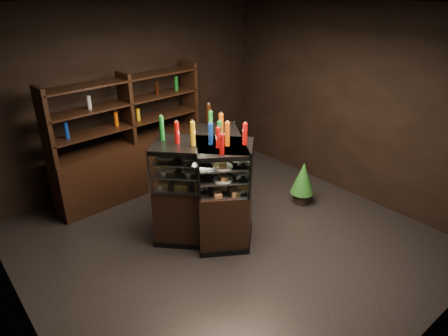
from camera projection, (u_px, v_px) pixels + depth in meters
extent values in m
plane|color=black|center=(226.00, 240.00, 5.48)|extent=(5.00, 5.00, 0.00)
cube|color=black|center=(129.00, 96.00, 6.58)|extent=(5.00, 0.02, 3.00)
cube|color=black|center=(431.00, 228.00, 3.10)|extent=(5.00, 0.02, 3.00)
cube|color=black|center=(348.00, 102.00, 6.27)|extent=(0.02, 5.00, 3.00)
cube|color=black|center=(1.00, 206.00, 3.41)|extent=(0.02, 5.00, 3.00)
cube|color=black|center=(226.00, 5.00, 4.20)|extent=(5.00, 5.00, 0.02)
cube|color=black|center=(219.00, 204.00, 5.57)|extent=(1.19, 1.39, 0.82)
cube|color=black|center=(219.00, 226.00, 5.73)|extent=(1.22, 1.43, 0.08)
cube|color=black|center=(218.00, 140.00, 5.16)|extent=(1.19, 1.39, 0.06)
cube|color=silver|center=(218.00, 177.00, 5.39)|extent=(1.12, 1.32, 0.02)
cube|color=silver|center=(218.00, 164.00, 5.31)|extent=(1.12, 1.32, 0.02)
cube|color=silver|center=(218.00, 152.00, 5.23)|extent=(1.12, 1.32, 0.02)
cube|color=white|center=(242.00, 157.00, 5.31)|extent=(0.66, 1.07, 0.58)
cylinder|color=silver|center=(234.00, 140.00, 5.87)|extent=(0.03, 0.03, 0.60)
cylinder|color=silver|center=(251.00, 178.00, 4.75)|extent=(0.03, 0.03, 0.60)
cube|color=black|center=(204.00, 211.00, 5.39)|extent=(1.32, 1.33, 0.82)
cube|color=black|center=(205.00, 234.00, 5.55)|extent=(1.36, 1.37, 0.08)
cube|color=black|center=(203.00, 146.00, 4.98)|extent=(1.32, 1.33, 0.06)
cube|color=silver|center=(203.00, 184.00, 5.21)|extent=(1.25, 1.26, 0.02)
cube|color=silver|center=(203.00, 171.00, 5.13)|extent=(1.25, 1.26, 0.02)
cube|color=silver|center=(203.00, 158.00, 5.05)|extent=(1.25, 1.26, 0.02)
cube|color=white|center=(199.00, 176.00, 4.80)|extent=(0.88, 0.90, 0.58)
cylinder|color=silver|center=(251.00, 178.00, 4.75)|extent=(0.03, 0.03, 0.60)
cylinder|color=silver|center=(148.00, 173.00, 4.87)|extent=(0.03, 0.03, 0.60)
cube|color=gold|center=(226.00, 193.00, 4.91)|extent=(0.17, 0.20, 0.06)
cube|color=gold|center=(223.00, 183.00, 5.14)|extent=(0.17, 0.20, 0.06)
cube|color=gold|center=(221.00, 175.00, 5.38)|extent=(0.17, 0.20, 0.06)
cube|color=gold|center=(218.00, 166.00, 5.61)|extent=(0.17, 0.20, 0.06)
cube|color=gold|center=(216.00, 159.00, 5.85)|extent=(0.17, 0.20, 0.06)
cylinder|color=white|center=(223.00, 179.00, 4.87)|extent=(0.24, 0.24, 0.02)
cube|color=gold|center=(223.00, 177.00, 4.86)|extent=(0.16, 0.19, 0.05)
cylinder|color=white|center=(220.00, 168.00, 5.16)|extent=(0.24, 0.24, 0.02)
cube|color=gold|center=(220.00, 166.00, 5.14)|extent=(0.16, 0.19, 0.05)
cylinder|color=white|center=(217.00, 158.00, 5.44)|extent=(0.24, 0.24, 0.02)
cube|color=gold|center=(217.00, 156.00, 5.42)|extent=(0.16, 0.19, 0.05)
cylinder|color=white|center=(214.00, 149.00, 5.72)|extent=(0.24, 0.24, 0.02)
cube|color=gold|center=(214.00, 147.00, 5.71)|extent=(0.16, 0.19, 0.05)
cylinder|color=white|center=(223.00, 166.00, 4.80)|extent=(0.24, 0.24, 0.02)
cube|color=gold|center=(223.00, 164.00, 4.78)|extent=(0.16, 0.19, 0.05)
cylinder|color=white|center=(220.00, 156.00, 5.08)|extent=(0.24, 0.24, 0.02)
cube|color=gold|center=(220.00, 153.00, 5.07)|extent=(0.16, 0.19, 0.05)
cylinder|color=white|center=(217.00, 147.00, 5.37)|extent=(0.24, 0.24, 0.02)
cube|color=gold|center=(217.00, 144.00, 5.35)|extent=(0.16, 0.19, 0.05)
cylinder|color=white|center=(214.00, 138.00, 5.65)|extent=(0.24, 0.24, 0.02)
cube|color=gold|center=(214.00, 136.00, 5.63)|extent=(0.16, 0.19, 0.05)
cube|color=gold|center=(163.00, 180.00, 5.22)|extent=(0.19, 0.19, 0.06)
cube|color=gold|center=(183.00, 181.00, 5.19)|extent=(0.19, 0.19, 0.06)
cube|color=gold|center=(203.00, 182.00, 5.17)|extent=(0.19, 0.19, 0.06)
cube|color=gold|center=(223.00, 184.00, 5.14)|extent=(0.19, 0.19, 0.06)
cube|color=gold|center=(243.00, 185.00, 5.11)|extent=(0.19, 0.19, 0.06)
cylinder|color=white|center=(167.00, 168.00, 5.17)|extent=(0.24, 0.24, 0.02)
cube|color=gold|center=(167.00, 165.00, 5.15)|extent=(0.18, 0.18, 0.05)
cylinder|color=white|center=(191.00, 169.00, 5.14)|extent=(0.24, 0.24, 0.02)
cube|color=gold|center=(191.00, 166.00, 5.12)|extent=(0.18, 0.18, 0.05)
cylinder|color=white|center=(215.00, 170.00, 5.10)|extent=(0.24, 0.24, 0.02)
cube|color=gold|center=(215.00, 168.00, 5.09)|extent=(0.18, 0.18, 0.05)
cylinder|color=white|center=(240.00, 171.00, 5.07)|extent=(0.24, 0.24, 0.02)
cube|color=gold|center=(240.00, 169.00, 5.06)|extent=(0.18, 0.18, 0.05)
cylinder|color=white|center=(166.00, 156.00, 5.09)|extent=(0.24, 0.24, 0.02)
cube|color=gold|center=(166.00, 153.00, 5.08)|extent=(0.18, 0.18, 0.05)
cylinder|color=white|center=(190.00, 157.00, 5.06)|extent=(0.24, 0.24, 0.02)
cube|color=gold|center=(190.00, 154.00, 5.05)|extent=(0.18, 0.18, 0.05)
cylinder|color=white|center=(215.00, 158.00, 5.03)|extent=(0.24, 0.24, 0.02)
cube|color=gold|center=(215.00, 155.00, 5.01)|extent=(0.18, 0.18, 0.05)
cylinder|color=white|center=(240.00, 159.00, 5.00)|extent=(0.24, 0.24, 0.02)
cube|color=gold|center=(240.00, 156.00, 4.98)|extent=(0.18, 0.18, 0.05)
cylinder|color=black|center=(224.00, 143.00, 4.61)|extent=(0.06, 0.06, 0.28)
cylinder|color=silver|center=(224.00, 131.00, 4.55)|extent=(0.03, 0.03, 0.02)
cylinder|color=#0F38B2|center=(221.00, 136.00, 4.80)|extent=(0.06, 0.06, 0.28)
cylinder|color=silver|center=(221.00, 125.00, 4.74)|extent=(0.03, 0.03, 0.02)
cylinder|color=#147223|center=(219.00, 131.00, 4.99)|extent=(0.06, 0.06, 0.28)
cylinder|color=silver|center=(219.00, 119.00, 4.93)|extent=(0.03, 0.03, 0.02)
cylinder|color=silver|center=(217.00, 125.00, 5.18)|extent=(0.06, 0.06, 0.28)
cylinder|color=silver|center=(217.00, 114.00, 5.11)|extent=(0.03, 0.03, 0.02)
cylinder|color=#D8590A|center=(215.00, 120.00, 5.37)|extent=(0.06, 0.06, 0.28)
cylinder|color=silver|center=(215.00, 109.00, 5.30)|extent=(0.03, 0.03, 0.02)
cylinder|color=yellow|center=(213.00, 115.00, 5.55)|extent=(0.06, 0.06, 0.28)
cylinder|color=silver|center=(213.00, 105.00, 5.49)|extent=(0.03, 0.03, 0.02)
cylinder|color=black|center=(161.00, 131.00, 4.96)|extent=(0.06, 0.06, 0.28)
cylinder|color=silver|center=(160.00, 120.00, 4.90)|extent=(0.03, 0.03, 0.02)
cylinder|color=#0F38B2|center=(177.00, 132.00, 4.94)|extent=(0.06, 0.06, 0.28)
cylinder|color=silver|center=(176.00, 121.00, 4.87)|extent=(0.03, 0.03, 0.02)
cylinder|color=#147223|center=(194.00, 133.00, 4.92)|extent=(0.06, 0.06, 0.28)
cylinder|color=silver|center=(193.00, 121.00, 4.85)|extent=(0.03, 0.03, 0.02)
cylinder|color=silver|center=(211.00, 133.00, 4.90)|extent=(0.06, 0.06, 0.28)
cylinder|color=silver|center=(210.00, 122.00, 4.83)|extent=(0.03, 0.03, 0.02)
cylinder|color=#D8590A|center=(228.00, 134.00, 4.87)|extent=(0.06, 0.06, 0.28)
cylinder|color=silver|center=(228.00, 122.00, 4.81)|extent=(0.03, 0.03, 0.02)
cylinder|color=yellow|center=(245.00, 135.00, 4.85)|extent=(0.06, 0.06, 0.28)
cylinder|color=silver|center=(245.00, 123.00, 4.79)|extent=(0.03, 0.03, 0.02)
cylinder|color=black|center=(301.00, 197.00, 6.37)|extent=(0.25, 0.25, 0.19)
cone|color=#1A5117|center=(303.00, 178.00, 6.22)|extent=(0.37, 0.37, 0.51)
cone|color=#1A5117|center=(304.00, 168.00, 6.15)|extent=(0.29, 0.29, 0.36)
cube|color=black|center=(133.00, 167.00, 6.55)|extent=(2.57, 0.59, 0.90)
cube|color=black|center=(45.00, 127.00, 5.35)|extent=(0.09, 0.38, 1.10)
cube|color=black|center=(126.00, 108.00, 6.13)|extent=(0.09, 0.38, 1.10)
cube|color=black|center=(190.00, 94.00, 6.90)|extent=(0.09, 0.38, 1.10)
cube|color=black|center=(128.00, 124.00, 6.23)|extent=(2.52, 0.55, 0.03)
cube|color=black|center=(126.00, 102.00, 6.08)|extent=(2.52, 0.55, 0.03)
cube|color=black|center=(123.00, 79.00, 5.93)|extent=(2.52, 0.55, 0.03)
cylinder|color=black|center=(67.00, 131.00, 5.58)|extent=(0.06, 0.06, 0.22)
cylinder|color=#0F38B2|center=(92.00, 125.00, 5.82)|extent=(0.06, 0.06, 0.22)
cylinder|color=#147223|center=(116.00, 119.00, 6.06)|extent=(0.06, 0.06, 0.22)
cylinder|color=silver|center=(138.00, 114.00, 6.30)|extent=(0.06, 0.06, 0.22)
cylinder|color=#D8590A|center=(158.00, 109.00, 6.54)|extent=(0.06, 0.06, 0.22)
cylinder|color=yellow|center=(177.00, 104.00, 6.78)|extent=(0.06, 0.06, 0.22)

